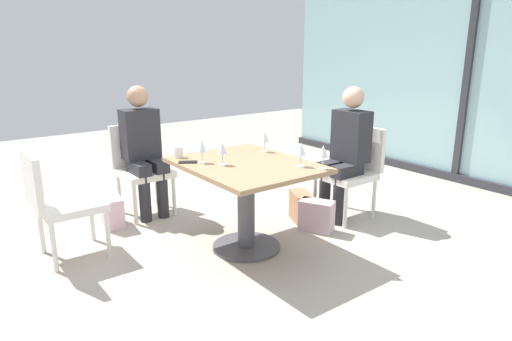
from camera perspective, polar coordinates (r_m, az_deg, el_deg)
ground_plane at (r=3.80m, az=-1.22°, el=-9.72°), size 12.00×12.00×0.00m
window_wall_backdrop at (r=5.91m, az=25.20°, el=10.14°), size 5.64×0.10×2.70m
dining_table_main at (r=3.61m, az=-1.27°, el=-2.03°), size 1.13×0.89×0.73m
chair_near_window at (r=4.45m, az=12.13°, el=0.53°), size 0.46×0.51×0.87m
chair_side_end at (r=4.59m, az=-14.41°, el=0.86°), size 0.50×0.46×0.87m
chair_front_left at (r=3.76m, az=-23.90°, el=-3.29°), size 0.46×0.50×0.87m
person_near_window at (r=4.32m, az=11.33°, el=2.91°), size 0.34×0.39×1.26m
person_side_end at (r=4.44m, az=-14.04°, el=3.11°), size 0.39×0.34×1.26m
wine_glass_0 at (r=3.90m, az=1.10°, el=4.28°), size 0.07×0.07×0.18m
wine_glass_1 at (r=3.55m, az=-6.87°, el=3.04°), size 0.07×0.07×0.18m
wine_glass_2 at (r=3.47m, az=-4.29°, el=2.81°), size 0.07×0.07×0.18m
wine_glass_3 at (r=3.43m, az=5.73°, el=2.65°), size 0.07×0.07×0.18m
wine_glass_4 at (r=3.38m, az=8.49°, el=2.34°), size 0.07×0.07×0.18m
coffee_cup at (r=3.76m, az=-9.77°, el=2.30°), size 0.08×0.08×0.09m
cell_phone_on_table at (r=3.60m, az=-8.61°, el=1.06°), size 0.14×0.16×0.01m
handbag_0 at (r=4.32m, az=5.74°, el=-4.58°), size 0.34×0.27×0.28m
handbag_1 at (r=4.39m, az=-17.70°, el=-4.95°), size 0.32×0.20×0.28m
handbag_2 at (r=4.12m, az=7.66°, el=-5.68°), size 0.34×0.28×0.28m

